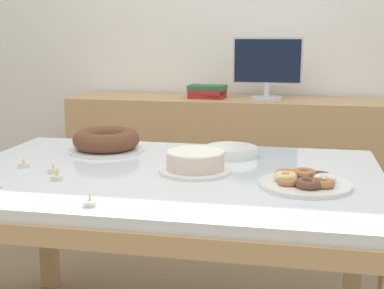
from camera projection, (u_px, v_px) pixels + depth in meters
wall_back at (233, 20)px, 3.54m from camera, size 8.00×0.10×2.60m
dining_table at (168, 194)px, 1.93m from camera, size 1.55×1.04×0.73m
sideboard at (225, 161)px, 3.43m from camera, size 1.97×0.44×0.81m
computer_monitor at (267, 68)px, 3.26m from camera, size 0.42×0.20×0.38m
book_stack at (207, 92)px, 3.36m from camera, size 0.24×0.20×0.08m
cake_chocolate_round at (195, 162)px, 1.89m from camera, size 0.26×0.26×0.08m
cake_golden_bundt at (106, 141)px, 2.23m from camera, size 0.32×0.32×0.09m
pastry_platter at (305, 181)px, 1.72m from camera, size 0.30×0.30×0.04m
plate_stack at (231, 151)px, 2.15m from camera, size 0.21×0.21×0.04m
tealight_left_edge at (24, 165)px, 1.97m from camera, size 0.04×0.04×0.04m
tealight_right_edge at (57, 177)px, 1.80m from camera, size 0.04×0.04×0.04m
tealight_near_cakes at (90, 202)px, 1.53m from camera, size 0.04×0.04×0.04m
tealight_centre at (53, 170)px, 1.89m from camera, size 0.04×0.04×0.04m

